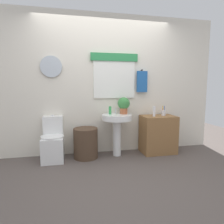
# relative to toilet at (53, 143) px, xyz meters

# --- Properties ---
(ground_plane) EXTENTS (8.00, 8.00, 0.00)m
(ground_plane) POSITION_rel_toilet_xyz_m (0.95, -0.88, -0.29)
(ground_plane) COLOR #564C47
(back_wall) EXTENTS (4.40, 0.18, 2.60)m
(back_wall) POSITION_rel_toilet_xyz_m (0.95, 0.27, 1.01)
(back_wall) COLOR silver
(back_wall) RESTS_ON ground_plane
(toilet) EXTENTS (0.38, 0.51, 0.77)m
(toilet) POSITION_rel_toilet_xyz_m (0.00, 0.00, 0.00)
(toilet) COLOR white
(toilet) RESTS_ON ground_plane
(laundry_hamper) EXTENTS (0.43, 0.43, 0.54)m
(laundry_hamper) POSITION_rel_toilet_xyz_m (0.56, -0.03, -0.03)
(laundry_hamper) COLOR #4C3828
(laundry_hamper) RESTS_ON ground_plane
(pedestal_sink) EXTENTS (0.55, 0.55, 0.77)m
(pedestal_sink) POSITION_rel_toilet_xyz_m (1.14, -0.03, 0.29)
(pedestal_sink) COLOR white
(pedestal_sink) RESTS_ON ground_plane
(faucet) EXTENTS (0.03, 0.03, 0.10)m
(faucet) POSITION_rel_toilet_xyz_m (1.14, 0.09, 0.52)
(faucet) COLOR silver
(faucet) RESTS_ON pedestal_sink
(wooden_cabinet) EXTENTS (0.63, 0.44, 0.72)m
(wooden_cabinet) POSITION_rel_toilet_xyz_m (1.95, -0.03, 0.06)
(wooden_cabinet) COLOR olive
(wooden_cabinet) RESTS_ON ground_plane
(soap_bottle) EXTENTS (0.05, 0.05, 0.15)m
(soap_bottle) POSITION_rel_toilet_xyz_m (1.02, 0.02, 0.54)
(soap_bottle) COLOR green
(soap_bottle) RESTS_ON pedestal_sink
(potted_plant) EXTENTS (0.23, 0.23, 0.31)m
(potted_plant) POSITION_rel_toilet_xyz_m (1.28, 0.03, 0.64)
(potted_plant) COLOR #AD5B38
(potted_plant) RESTS_ON pedestal_sink
(lotion_bottle) EXTENTS (0.05, 0.05, 0.19)m
(lotion_bottle) POSITION_rel_toilet_xyz_m (1.84, -0.07, 0.52)
(lotion_bottle) COLOR white
(lotion_bottle) RESTS_ON wooden_cabinet
(toothbrush_cup) EXTENTS (0.08, 0.08, 0.19)m
(toothbrush_cup) POSITION_rel_toilet_xyz_m (2.06, -0.01, 0.48)
(toothbrush_cup) COLOR silver
(toothbrush_cup) RESTS_ON wooden_cabinet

